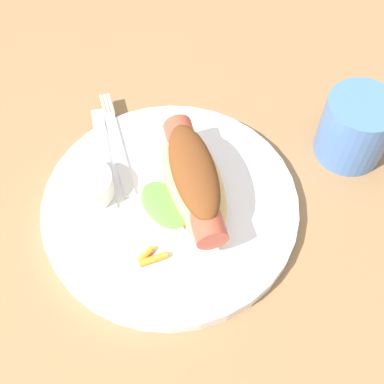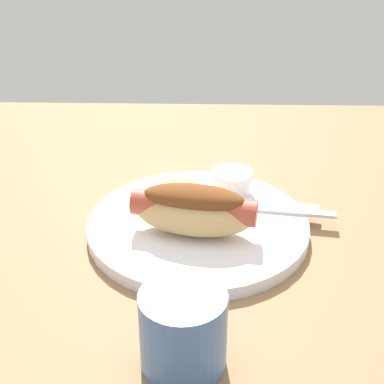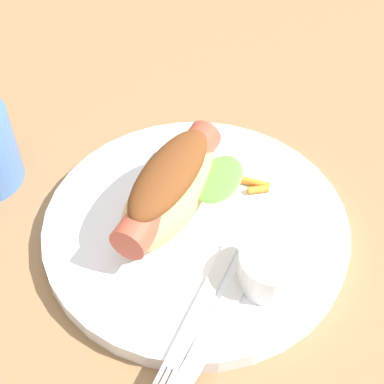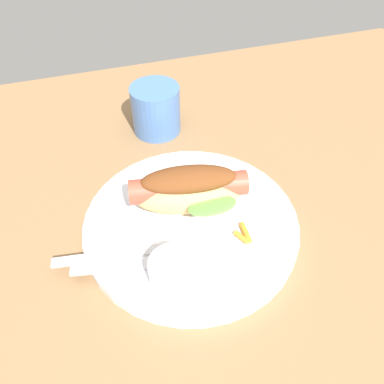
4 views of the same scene
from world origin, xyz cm
name	(u,v)px [view 2 (image 2 of 4)]	position (x,y,z in cm)	size (l,w,h in cm)	color
ground_plane	(180,238)	(0.00, 0.00, -0.90)	(120.00, 90.00, 1.80)	olive
plate	(198,226)	(2.24, 0.20, 0.80)	(27.33, 27.33, 1.60)	white
hot_dog	(194,209)	(1.73, -2.41, 4.78)	(15.13, 10.36, 6.18)	tan
sauce_ramekin	(232,182)	(6.60, 7.54, 3.12)	(5.51, 5.51, 3.04)	white
fork	(273,210)	(11.66, 2.63, 1.80)	(15.28, 3.37, 0.40)	silver
knife	(263,202)	(10.66, 4.59, 1.78)	(14.13, 1.40, 0.36)	silver
carrot_garnish	(157,200)	(-3.17, 4.37, 1.96)	(1.95, 2.99, 0.72)	orange
drinking_cup	(183,330)	(1.27, -22.08, 3.91)	(7.84, 7.84, 7.82)	#4770B2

